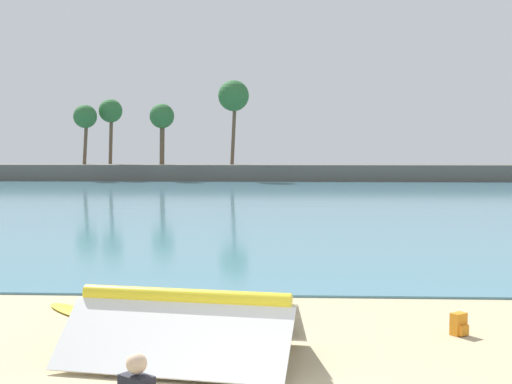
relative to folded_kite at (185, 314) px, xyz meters
name	(u,v)px	position (x,y,z in m)	size (l,w,h in m)	color
sea	(282,185)	(1.18, 54.94, -0.76)	(220.00, 99.82, 0.06)	teal
palm_headland	(247,162)	(-2.74, 64.83, 1.24)	(108.92, 6.00, 12.73)	#605B54
folded_kite	(185,314)	(0.00, 0.00, 0.00)	(4.28, 3.17, 1.17)	white
backpack_near_kite	(459,325)	(5.13, 1.76, -0.58)	(0.37, 0.37, 0.44)	orange
surfboard	(74,311)	(-2.97, 3.20, -0.75)	(2.10, 0.52, 0.08)	yellow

